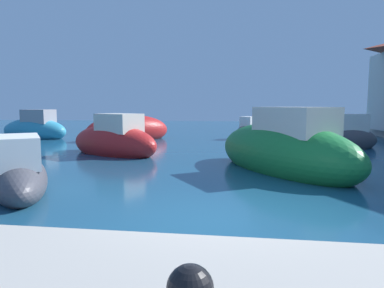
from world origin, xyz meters
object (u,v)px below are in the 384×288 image
(moored_boat_3, at_px, (20,174))
(moored_boat_6, at_px, (344,138))
(moored_boat_4, at_px, (129,131))
(moored_boat_1, at_px, (249,132))
(moored_boat_2, at_px, (284,151))
(moored_boat_0, at_px, (114,141))
(moored_boat_5, at_px, (35,129))

(moored_boat_3, xyz_separation_m, moored_boat_6, (10.55, 9.99, 0.06))
(moored_boat_4, bearing_deg, moored_boat_6, -56.77)
(moored_boat_1, relative_size, moored_boat_6, 0.80)
(moored_boat_2, xyz_separation_m, moored_boat_3, (-6.83, -3.64, -0.23))
(moored_boat_1, xyz_separation_m, moored_boat_6, (4.52, -4.56, 0.10))
(moored_boat_2, bearing_deg, moored_boat_3, 84.34)
(moored_boat_3, xyz_separation_m, moored_boat_4, (-1.39, 12.74, 0.12))
(moored_boat_0, bearing_deg, moored_boat_6, -133.98)
(moored_boat_3, height_order, moored_boat_4, moored_boat_4)
(moored_boat_6, bearing_deg, moored_boat_4, -40.18)
(moored_boat_5, bearing_deg, moored_boat_3, 130.00)
(moored_boat_2, bearing_deg, moored_boat_5, 23.87)
(moored_boat_3, bearing_deg, moored_boat_6, -81.00)
(moored_boat_2, relative_size, moored_boat_3, 1.59)
(moored_boat_1, relative_size, moored_boat_4, 0.63)
(moored_boat_1, height_order, moored_boat_3, moored_boat_1)
(moored_boat_2, distance_m, moored_boat_4, 12.26)
(moored_boat_0, xyz_separation_m, moored_boat_5, (-7.73, 6.29, 0.02))
(moored_boat_5, bearing_deg, moored_boat_1, -164.26)
(moored_boat_0, xyz_separation_m, moored_boat_6, (10.59, 3.37, -0.06))
(moored_boat_1, relative_size, moored_boat_5, 0.70)
(moored_boat_3, bearing_deg, moored_boat_5, -3.41)
(moored_boat_6, bearing_deg, moored_boat_1, -72.51)
(moored_boat_2, relative_size, moored_boat_4, 1.18)
(moored_boat_0, xyz_separation_m, moored_boat_2, (6.87, -2.99, 0.11))
(moored_boat_5, bearing_deg, moored_boat_0, 149.82)
(moored_boat_1, distance_m, moored_boat_3, 15.75)
(moored_boat_5, bearing_deg, moored_boat_2, 156.53)
(moored_boat_4, distance_m, moored_boat_5, 6.38)
(moored_boat_1, bearing_deg, moored_boat_2, -152.40)
(moored_boat_2, bearing_deg, moored_boat_0, 32.82)
(moored_boat_5, bearing_deg, moored_boat_4, -172.60)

